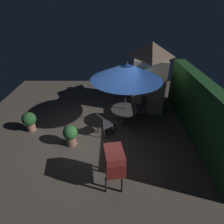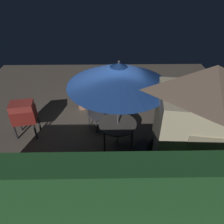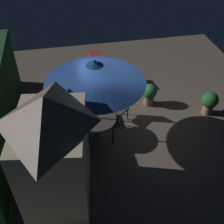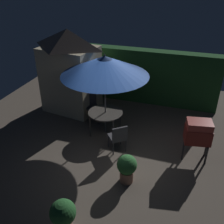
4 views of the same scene
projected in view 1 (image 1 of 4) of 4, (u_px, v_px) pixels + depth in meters
name	position (u px, v px, depth m)	size (l,w,h in m)	color
ground_plane	(105.00, 133.00, 7.10)	(11.00, 11.00, 0.00)	brown
hedge_backdrop	(200.00, 110.00, 6.53)	(5.92, 0.51, 2.11)	#1E4C23
garden_shed	(149.00, 75.00, 8.27)	(2.18, 1.76, 3.02)	#C6B793
patio_table	(125.00, 110.00, 7.22)	(1.11, 1.11, 0.76)	#47423D
patio_umbrella	(126.00, 72.00, 6.38)	(2.64, 2.64, 2.66)	#4C4C51
bbq_grill	(114.00, 161.00, 4.70)	(0.78, 0.61, 1.20)	maroon
chair_near_shed	(103.00, 124.00, 6.72)	(0.65, 0.65, 0.90)	#38383D
chair_far_side	(140.00, 105.00, 7.96)	(0.65, 0.65, 0.90)	#38383D
potted_plant_by_shed	(70.00, 134.00, 6.28)	(0.51, 0.51, 0.79)	#936651
potted_plant_by_grill	(29.00, 120.00, 7.00)	(0.54, 0.54, 0.81)	#936651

